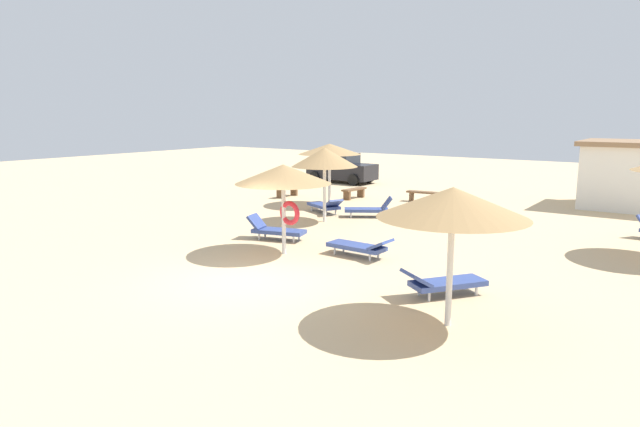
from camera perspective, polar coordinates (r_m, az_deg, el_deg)
ground_plane at (r=13.76m, az=-7.23°, el=-6.75°), size 80.00×80.00×0.00m
parasol_1 at (r=15.73m, az=-3.79°, el=3.98°), size 2.74×2.74×2.59m
parasol_2 at (r=20.49m, az=0.47°, el=5.79°), size 2.45×2.45×2.77m
parasol_3 at (r=24.29m, az=0.99°, el=6.63°), size 2.72×2.72×2.71m
parasol_4 at (r=10.51m, az=13.50°, el=1.06°), size 2.83×2.83×2.68m
lounger_1 at (r=17.87m, az=-4.65°, el=-1.67°), size 1.97×1.10×0.78m
lounger_2 at (r=21.79m, az=5.15°, el=0.49°), size 1.89×1.54×0.81m
lounger_3 at (r=22.58m, az=0.54°, el=0.84°), size 1.99×1.40×0.68m
lounger_4 at (r=12.68m, az=12.50°, el=-6.94°), size 1.63×1.92×0.65m
lounger_6 at (r=15.71m, az=4.18°, el=-3.39°), size 1.95×0.74×0.62m
bench_0 at (r=26.46m, az=3.52°, el=2.28°), size 0.53×1.53×0.49m
bench_1 at (r=27.03m, az=-3.39°, el=2.45°), size 0.41×1.50×0.49m
bench_2 at (r=25.83m, az=10.56°, el=1.93°), size 1.53×0.54×0.49m
parked_car at (r=32.74m, az=2.20°, el=4.66°), size 4.01×2.00×1.72m
beach_cabana at (r=27.11m, az=29.75°, el=3.50°), size 4.36×3.83×2.87m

